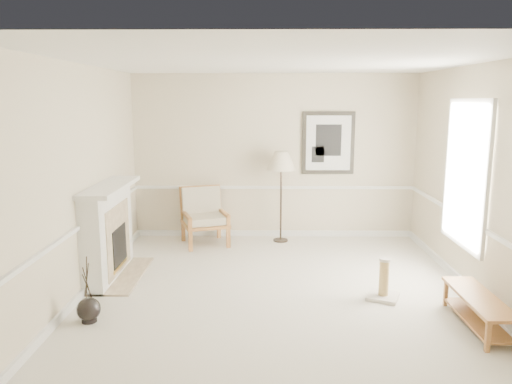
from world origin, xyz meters
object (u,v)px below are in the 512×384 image
armchair (203,213)px  floor_lamp (281,163)px  scratching_post (384,286)px  bench (478,306)px  floor_vase (89,310)px

armchair → floor_lamp: bearing=-14.6°
armchair → scratching_post: (2.53, -2.44, -0.36)m
floor_lamp → bench: floor_lamp is taller
floor_lamp → bench: (2.04, -3.33, -1.14)m
scratching_post → floor_vase: bearing=-168.3°
armchair → bench: (3.37, -3.22, -0.29)m
floor_vase → bench: (4.30, -0.06, 0.09)m
floor_vase → floor_lamp: size_ratio=0.49×
floor_lamp → bench: 4.07m
armchair → floor_lamp: (1.34, 0.11, 0.86)m
scratching_post → floor_lamp: bearing=115.0°
floor_vase → floor_lamp: 4.16m
floor_vase → armchair: bearing=73.7°
floor_lamp → scratching_post: floor_lamp is taller
floor_lamp → floor_vase: bearing=-124.7°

